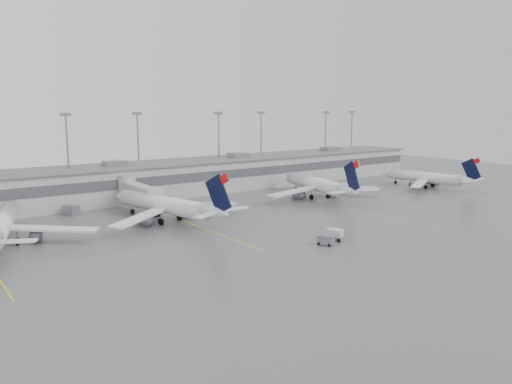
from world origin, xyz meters
TOP-DOWN VIEW (x-y plane):
  - ground at (0.00, 0.00)m, footprint 260.00×260.00m
  - terminal at (-0.01, 57.98)m, footprint 152.00×17.00m
  - light_masts at (0.00, 63.75)m, footprint 142.40×8.00m
  - jet_bridge_right at (-20.50, 45.72)m, footprint 4.00×17.20m
  - stand_markings at (-0.00, 24.00)m, footprint 105.25×40.00m
  - jet_far_left at (-49.26, 30.55)m, footprint 28.66×32.57m
  - jet_mid_left at (-20.42, 29.75)m, footprint 29.04×32.92m
  - jet_mid_right at (20.40, 31.37)m, footprint 29.31×33.20m
  - jet_far_right at (55.64, 25.54)m, footprint 25.45×28.68m
  - baggage_tug at (-4.21, 1.45)m, footprint 2.83×3.44m
  - baggage_cart at (-7.41, 0.25)m, footprint 2.29×2.87m
  - gse_uld_b at (-16.49, 39.27)m, footprint 2.78×1.99m
  - gse_uld_c at (17.58, 37.29)m, footprint 2.25×1.54m
  - gse_loader at (-33.52, 47.46)m, footprint 3.05×3.68m
  - cone_b at (-12.79, 40.38)m, footprint 0.43×0.43m
  - cone_c at (16.71, 41.16)m, footprint 0.37×0.37m
  - cone_d at (57.75, 31.02)m, footprint 0.43×0.43m

SIDE VIEW (x-z plane):
  - ground at x=0.00m, z-range 0.00..0.00m
  - stand_markings at x=0.00m, z-range 0.00..0.01m
  - cone_c at x=16.71m, z-range 0.00..0.60m
  - cone_d at x=57.75m, z-range 0.00..0.69m
  - cone_b at x=-12.79m, z-range 0.00..0.69m
  - baggage_tug at x=-4.21m, z-range -0.21..1.70m
  - gse_uld_c at x=17.58m, z-range 0.00..1.56m
  - baggage_cart at x=-7.41m, z-range 0.03..1.65m
  - gse_uld_b at x=-16.49m, z-range 0.00..1.85m
  - gse_loader at x=-33.52m, z-range 0.00..1.97m
  - jet_far_right at x=55.64m, z-range -1.76..7.54m
  - jet_far_left at x=-49.26m, z-range -2.04..8.74m
  - jet_mid_left at x=-20.42m, z-range -2.05..8.77m
  - jet_mid_right at x=20.40m, z-range -2.06..8.82m
  - jet_bridge_right at x=-20.50m, z-range 0.37..7.37m
  - terminal at x=-0.01m, z-range -0.55..8.90m
  - light_masts at x=0.00m, z-range 1.73..22.33m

